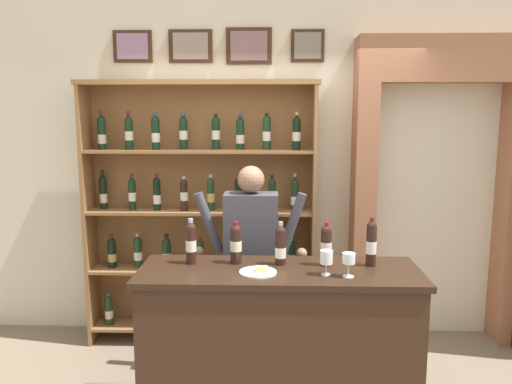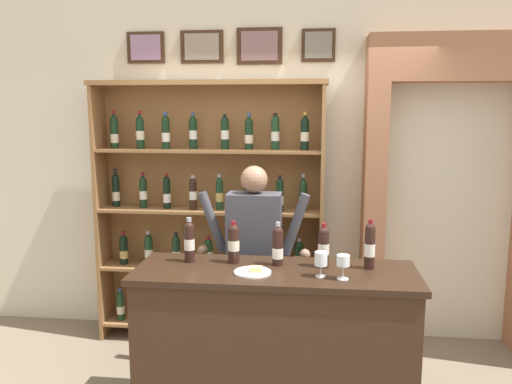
# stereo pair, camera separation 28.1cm
# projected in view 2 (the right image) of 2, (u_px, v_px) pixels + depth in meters

# --- Properties ---
(back_wall) EXTENTS (12.00, 0.19, 3.42)m
(back_wall) POSITION_uv_depth(u_px,v_px,m) (279.00, 144.00, 4.57)
(back_wall) COLOR beige
(back_wall) RESTS_ON ground
(wine_shelf) EXTENTS (1.98, 0.33, 2.25)m
(wine_shelf) POSITION_uv_depth(u_px,v_px,m) (210.00, 207.00, 4.42)
(wine_shelf) COLOR olive
(wine_shelf) RESTS_ON ground
(archway_doorway) EXTENTS (1.45, 0.45, 2.61)m
(archway_doorway) POSITION_uv_depth(u_px,v_px,m) (450.00, 172.00, 4.31)
(archway_doorway) COLOR #9E6647
(archway_doorway) RESTS_ON ground
(tasting_counter) EXTENTS (1.77, 0.61, 1.03)m
(tasting_counter) POSITION_uv_depth(u_px,v_px,m) (275.00, 347.00, 3.28)
(tasting_counter) COLOR #382316
(tasting_counter) RESTS_ON ground
(shopkeeper) EXTENTS (0.85, 0.22, 1.62)m
(shopkeeper) POSITION_uv_depth(u_px,v_px,m) (254.00, 249.00, 3.81)
(shopkeeper) COLOR #2D3347
(shopkeeper) RESTS_ON ground
(tasting_bottle_bianco) EXTENTS (0.07, 0.07, 0.30)m
(tasting_bottle_bianco) POSITION_uv_depth(u_px,v_px,m) (189.00, 241.00, 3.34)
(tasting_bottle_bianco) COLOR black
(tasting_bottle_bianco) RESTS_ON tasting_counter
(tasting_bottle_chianti) EXTENTS (0.08, 0.08, 0.28)m
(tasting_bottle_chianti) POSITION_uv_depth(u_px,v_px,m) (234.00, 242.00, 3.33)
(tasting_bottle_chianti) COLOR black
(tasting_bottle_chianti) RESTS_ON tasting_counter
(tasting_bottle_riserva) EXTENTS (0.07, 0.07, 0.28)m
(tasting_bottle_riserva) POSITION_uv_depth(u_px,v_px,m) (278.00, 246.00, 3.28)
(tasting_bottle_riserva) COLOR black
(tasting_bottle_riserva) RESTS_ON tasting_counter
(tasting_bottle_brunello) EXTENTS (0.07, 0.07, 0.28)m
(tasting_bottle_brunello) POSITION_uv_depth(u_px,v_px,m) (324.00, 246.00, 3.24)
(tasting_bottle_brunello) COLOR black
(tasting_bottle_brunello) RESTS_ON tasting_counter
(tasting_bottle_vin_santo) EXTENTS (0.07, 0.07, 0.32)m
(tasting_bottle_vin_santo) POSITION_uv_depth(u_px,v_px,m) (370.00, 245.00, 3.20)
(tasting_bottle_vin_santo) COLOR black
(tasting_bottle_vin_santo) RESTS_ON tasting_counter
(wine_glass_left) EXTENTS (0.08, 0.08, 0.15)m
(wine_glass_left) POSITION_uv_depth(u_px,v_px,m) (343.00, 262.00, 3.00)
(wine_glass_left) COLOR silver
(wine_glass_left) RESTS_ON tasting_counter
(wine_glass_spare) EXTENTS (0.08, 0.08, 0.15)m
(wine_glass_spare) POSITION_uv_depth(u_px,v_px,m) (321.00, 260.00, 3.05)
(wine_glass_spare) COLOR silver
(wine_glass_spare) RESTS_ON tasting_counter
(cheese_plate) EXTENTS (0.23, 0.23, 0.04)m
(cheese_plate) POSITION_uv_depth(u_px,v_px,m) (253.00, 272.00, 3.13)
(cheese_plate) COLOR white
(cheese_plate) RESTS_ON tasting_counter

